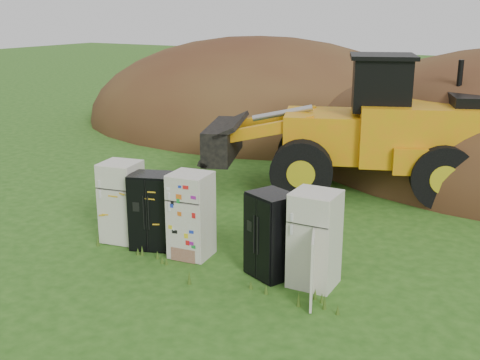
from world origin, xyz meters
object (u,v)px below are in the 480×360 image
Objects in this scene: fridge_sticker at (191,215)px; fridge_black_side at (152,211)px; fridge_black_right at (272,235)px; fridge_leftmost at (122,202)px; wheel_loader at (343,124)px; fridge_open_door at (315,239)px.

fridge_black_side is at bearing 174.83° from fridge_sticker.
fridge_black_side is 2.99m from fridge_black_right.
fridge_black_side is 1.05m from fridge_sticker.
wheel_loader reaches higher than fridge_leftmost.
fridge_open_door reaches higher than fridge_sticker.
fridge_leftmost is 0.98× the size of fridge_open_door.
fridge_black_right is 0.91× the size of fridge_open_door.
fridge_open_door reaches higher than fridge_black_side.
fridge_leftmost is 1.00× the size of fridge_sticker.
fridge_leftmost is at bearing 159.75° from fridge_black_side.
wheel_loader is (2.08, 6.30, 1.12)m from fridge_black_side.
fridge_leftmost is 1.09× the size of fridge_black_side.
wheel_loader reaches higher than fridge_black_right.
fridge_sticker reaches higher than fridge_black_right.
fridge_open_door is 6.61m from wheel_loader.
fridge_sticker is 1.07× the size of fridge_black_right.
wheel_loader reaches higher than fridge_open_door.
fridge_sticker is 0.23× the size of wheel_loader.
fridge_black_right reaches higher than fridge_black_side.
fridge_open_door is at bearing -19.89° from fridge_black_side.
fridge_leftmost is 1.89m from fridge_sticker.
fridge_leftmost reaches higher than fridge_black_side.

